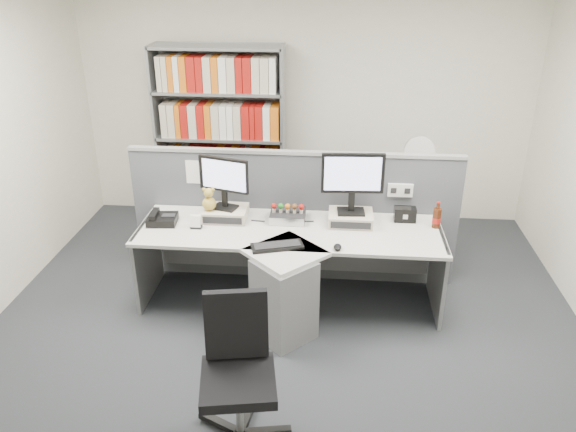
# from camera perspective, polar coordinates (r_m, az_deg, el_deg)

# --- Properties ---
(ground) EXTENTS (5.50, 5.50, 0.00)m
(ground) POSITION_cam_1_polar(r_m,az_deg,el_deg) (4.54, -0.74, -14.12)
(ground) COLOR #32353A
(ground) RESTS_ON ground
(room_shell) EXTENTS (5.04, 5.54, 2.72)m
(room_shell) POSITION_cam_1_polar(r_m,az_deg,el_deg) (3.68, -0.90, 8.07)
(room_shell) COLOR silver
(room_shell) RESTS_ON ground
(partition) EXTENTS (3.00, 0.08, 1.27)m
(partition) POSITION_cam_1_polar(r_m,az_deg,el_deg) (5.26, 0.62, 0.06)
(partition) COLOR #4E5159
(partition) RESTS_ON ground
(desk) EXTENTS (2.60, 1.20, 0.72)m
(desk) POSITION_cam_1_polar(r_m,az_deg,el_deg) (4.77, -0.06, -5.34)
(desk) COLOR beige
(desk) RESTS_ON ground
(monitor_riser_left) EXTENTS (0.38, 0.31, 0.10)m
(monitor_riser_left) POSITION_cam_1_polar(r_m,az_deg,el_deg) (5.03, -6.30, 0.26)
(monitor_riser_left) COLOR beige
(monitor_riser_left) RESTS_ON desk
(monitor_riser_right) EXTENTS (0.38, 0.31, 0.10)m
(monitor_riser_right) POSITION_cam_1_polar(r_m,az_deg,el_deg) (4.95, 6.30, -0.21)
(monitor_riser_right) COLOR beige
(monitor_riser_right) RESTS_ON desk
(monitor_left) EXTENTS (0.45, 0.20, 0.47)m
(monitor_left) POSITION_cam_1_polar(r_m,az_deg,el_deg) (4.91, -6.47, 3.75)
(monitor_left) COLOR black
(monitor_left) RESTS_ON monitor_riser_left
(monitor_right) EXTENTS (0.53, 0.18, 0.54)m
(monitor_right) POSITION_cam_1_polar(r_m,az_deg,el_deg) (4.80, 6.50, 3.80)
(monitor_right) COLOR black
(monitor_right) RESTS_ON monitor_riser_right
(desktop_pc) EXTENTS (0.30, 0.27, 0.08)m
(desktop_pc) POSITION_cam_1_polar(r_m,az_deg,el_deg) (4.98, -0.02, 0.01)
(desktop_pc) COLOR black
(desktop_pc) RESTS_ON desk
(figurines) EXTENTS (0.29, 0.05, 0.09)m
(figurines) POSITION_cam_1_polar(r_m,az_deg,el_deg) (4.93, -0.04, 0.89)
(figurines) COLOR beige
(figurines) RESTS_ON desktop_pc
(keyboard) EXTENTS (0.44, 0.27, 0.03)m
(keyboard) POSITION_cam_1_polar(r_m,az_deg,el_deg) (4.53, -1.10, -3.03)
(keyboard) COLOR black
(keyboard) RESTS_ON desk
(mouse) EXTENTS (0.06, 0.10, 0.04)m
(mouse) POSITION_cam_1_polar(r_m,az_deg,el_deg) (4.52, 5.00, -3.14)
(mouse) COLOR black
(mouse) RESTS_ON desk
(desk_phone) EXTENTS (0.26, 0.24, 0.11)m
(desk_phone) POSITION_cam_1_polar(r_m,az_deg,el_deg) (5.05, -12.57, -0.28)
(desk_phone) COLOR black
(desk_phone) RESTS_ON desk
(desk_calendar) EXTENTS (0.10, 0.07, 0.12)m
(desk_calendar) POSITION_cam_1_polar(r_m,az_deg,el_deg) (4.90, -9.24, -0.65)
(desk_calendar) COLOR black
(desk_calendar) RESTS_ON desk
(plush_toy) EXTENTS (0.12, 0.12, 0.21)m
(plush_toy) POSITION_cam_1_polar(r_m,az_deg,el_deg) (4.96, -7.94, 1.53)
(plush_toy) COLOR #B4993C
(plush_toy) RESTS_ON monitor_riser_left
(speaker) EXTENTS (0.19, 0.11, 0.13)m
(speaker) POSITION_cam_1_polar(r_m,az_deg,el_deg) (5.06, 11.66, 0.17)
(speaker) COLOR black
(speaker) RESTS_ON desk
(cola_bottle) EXTENTS (0.07, 0.07, 0.23)m
(cola_bottle) POSITION_cam_1_polar(r_m,az_deg,el_deg) (4.99, 14.72, -0.19)
(cola_bottle) COLOR #3F190A
(cola_bottle) RESTS_ON desk
(shelving_unit) EXTENTS (1.41, 0.40, 2.00)m
(shelving_unit) POSITION_cam_1_polar(r_m,az_deg,el_deg) (6.37, -6.72, 7.56)
(shelving_unit) COLOR gray
(shelving_unit) RESTS_ON ground
(filing_cabinet) EXTENTS (0.45, 0.61, 0.70)m
(filing_cabinet) POSITION_cam_1_polar(r_m,az_deg,el_deg) (6.10, 12.43, 0.03)
(filing_cabinet) COLOR gray
(filing_cabinet) RESTS_ON ground
(desk_fan) EXTENTS (0.31, 0.18, 0.51)m
(desk_fan) POSITION_cam_1_polar(r_m,az_deg,el_deg) (5.86, 13.03, 6.00)
(desk_fan) COLOR white
(desk_fan) RESTS_ON filing_cabinet
(office_chair) EXTENTS (0.63, 0.63, 0.96)m
(office_chair) POSITION_cam_1_polar(r_m,az_deg,el_deg) (3.67, -5.07, -14.92)
(office_chair) COLOR silver
(office_chair) RESTS_ON ground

